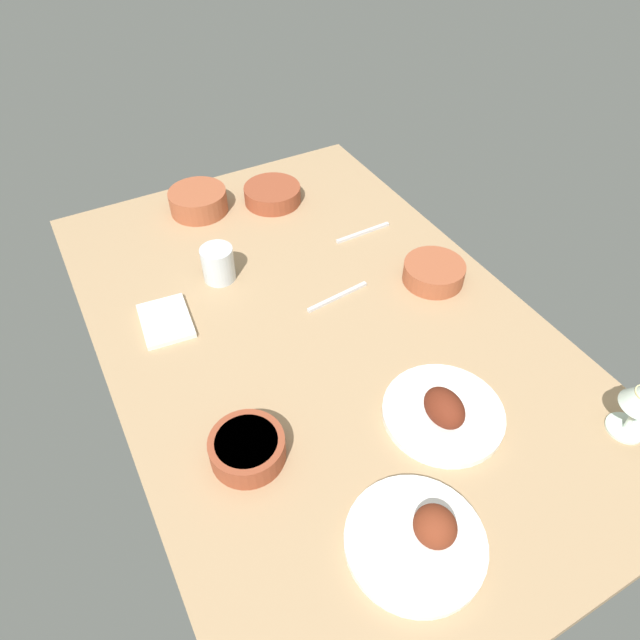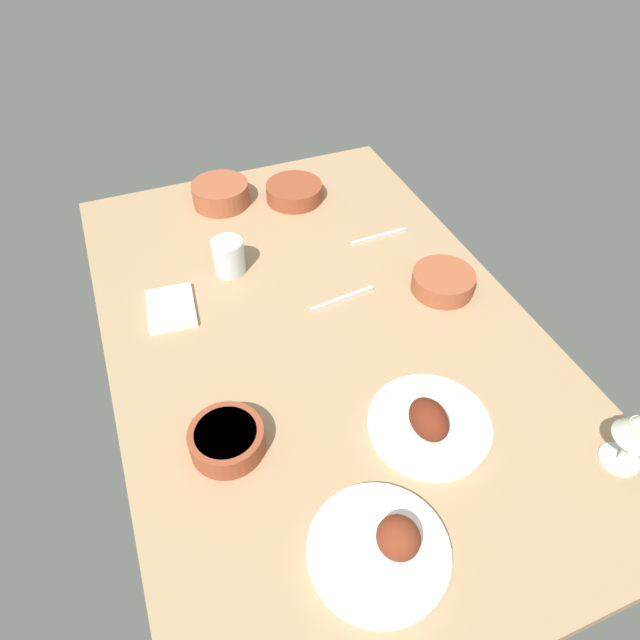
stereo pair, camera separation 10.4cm
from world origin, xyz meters
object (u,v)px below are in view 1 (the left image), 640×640
object	(u,v)px
plate_near_viewer	(420,538)
bowl_sauce	(198,200)
bowl_cream	(434,272)
spoon_loose	(338,297)
bowl_pasta	(247,448)
plate_center_main	(443,411)
bowl_potatoes	(272,194)
fork_loose	(363,233)
folded_napkin	(166,321)
water_tumbler	(218,264)

from	to	relation	value
plate_near_viewer	bowl_sauce	world-z (taller)	plate_near_viewer
bowl_cream	spoon_loose	size ratio (longest dim) A/B	0.88
bowl_pasta	plate_center_main	bearing A→B (deg)	74.33
plate_center_main	bowl_potatoes	bearing A→B (deg)	177.63
bowl_cream	plate_near_viewer	bearing A→B (deg)	-38.60
bowl_potatoes	spoon_loose	xyz separation A→B (cm)	(43.60, -4.06, -2.17)
plate_near_viewer	fork_loose	bearing A→B (deg)	154.45
bowl_cream	folded_napkin	xyz separation A→B (cm)	(-16.51, -60.35, -2.00)
bowl_cream	fork_loose	world-z (taller)	bowl_cream
fork_loose	spoon_loose	world-z (taller)	same
bowl_pasta	spoon_loose	bearing A→B (deg)	129.37
bowl_sauce	bowl_cream	distance (cm)	66.86
plate_center_main	bowl_pasta	distance (cm)	36.73
bowl_potatoes	bowl_sauce	bearing A→B (deg)	-105.90
bowl_pasta	folded_napkin	distance (cm)	39.77
bowl_cream	spoon_loose	distance (cm)	23.82
plate_center_main	water_tumbler	distance (cm)	62.18
plate_center_main	water_tumbler	size ratio (longest dim) A/B	2.70
plate_near_viewer	water_tumbler	world-z (taller)	water_tumbler
bowl_sauce	water_tumbler	size ratio (longest dim) A/B	1.83
plate_center_main	bowl_cream	bearing A→B (deg)	145.83
bowl_potatoes	plate_center_main	bearing A→B (deg)	-2.37
bowl_cream	bowl_pasta	bearing A→B (deg)	-68.19
plate_near_viewer	bowl_cream	bearing A→B (deg)	141.40
bowl_cream	spoon_loose	xyz separation A→B (cm)	(-5.34, -23.10, -2.20)
plate_center_main	plate_near_viewer	xyz separation A→B (cm)	(17.46, -17.88, -0.24)
plate_near_viewer	bowl_pasta	bearing A→B (deg)	-147.45
plate_center_main	plate_near_viewer	size ratio (longest dim) A/B	1.02
bowl_sauce	bowl_cream	bearing A→B (deg)	35.34
folded_napkin	fork_loose	xyz separation A→B (cm)	(-7.23, 55.53, -0.20)
bowl_cream	bowl_potatoes	size ratio (longest dim) A/B	0.92
plate_near_viewer	fork_loose	world-z (taller)	plate_near_viewer
folded_napkin	bowl_pasta	bearing A→B (deg)	3.69
plate_center_main	spoon_loose	bearing A→B (deg)	-179.00
plate_near_viewer	spoon_loose	world-z (taller)	plate_near_viewer
plate_center_main	plate_near_viewer	bearing A→B (deg)	-45.68
bowl_cream	folded_napkin	size ratio (longest dim) A/B	1.03
bowl_cream	fork_loose	bearing A→B (deg)	-168.52
bowl_sauce	bowl_pasta	world-z (taller)	bowl_sauce
plate_near_viewer	folded_napkin	size ratio (longest dim) A/B	1.61
bowl_pasta	water_tumbler	world-z (taller)	water_tumbler
fork_loose	bowl_cream	bearing A→B (deg)	-80.01
plate_center_main	bowl_sauce	world-z (taller)	plate_center_main
bowl_potatoes	folded_napkin	distance (cm)	52.56
plate_near_viewer	fork_loose	distance (cm)	82.30
plate_center_main	bowl_potatoes	xyz separation A→B (cm)	(-81.99, 3.39, 0.59)
fork_loose	folded_napkin	bearing A→B (deg)	-174.08
bowl_sauce	folded_napkin	bearing A→B (deg)	-29.69
bowl_potatoes	bowl_pasta	world-z (taller)	bowl_pasta
spoon_loose	bowl_potatoes	bearing A→B (deg)	78.39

